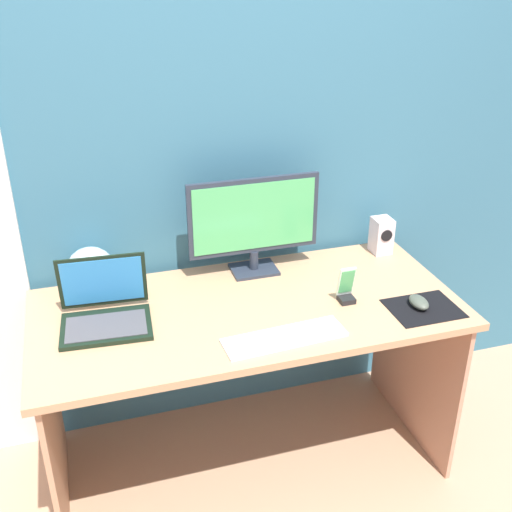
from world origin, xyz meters
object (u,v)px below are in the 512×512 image
(phone_in_dock, at_px, (346,289))
(speaker_right, at_px, (381,235))
(keyboard_external, at_px, (285,338))
(fishbowl, at_px, (91,271))
(monitor, at_px, (254,222))
(mouse, at_px, (419,302))
(laptop, at_px, (105,311))

(phone_in_dock, bearing_deg, speaker_right, 47.05)
(keyboard_external, bearing_deg, fishbowl, 135.40)
(monitor, xyz_separation_m, mouse, (0.49, -0.44, -0.19))
(keyboard_external, bearing_deg, phone_in_dock, 25.62)
(speaker_right, xyz_separation_m, mouse, (-0.08, -0.45, -0.06))
(monitor, bearing_deg, phone_in_dock, -51.57)
(monitor, height_order, speaker_right, monitor)
(phone_in_dock, bearing_deg, laptop, 172.77)
(speaker_right, bearing_deg, laptop, -169.15)
(mouse, bearing_deg, speaker_right, 82.39)
(phone_in_dock, bearing_deg, keyboard_external, -150.59)
(monitor, relative_size, speaker_right, 3.40)
(speaker_right, relative_size, mouse, 1.53)
(laptop, distance_m, mouse, 1.11)
(phone_in_dock, bearing_deg, fishbowl, 158.95)
(laptop, height_order, keyboard_external, laptop)
(fishbowl, xyz_separation_m, mouse, (1.12, -0.46, -0.07))
(fishbowl, height_order, mouse, fishbowl)
(speaker_right, distance_m, keyboard_external, 0.79)
(mouse, relative_size, phone_in_dock, 0.72)
(laptop, bearing_deg, mouse, -11.73)
(monitor, relative_size, fishbowl, 2.82)
(speaker_right, height_order, fishbowl, fishbowl)
(mouse, xyz_separation_m, phone_in_dock, (-0.23, 0.12, 0.03))
(monitor, xyz_separation_m, fishbowl, (-0.63, 0.02, -0.13))
(laptop, bearing_deg, fishbowl, 96.82)
(fishbowl, bearing_deg, speaker_right, -0.39)
(monitor, xyz_separation_m, keyboard_external, (-0.04, -0.49, -0.21))
(keyboard_external, height_order, mouse, mouse)
(monitor, xyz_separation_m, speaker_right, (0.56, 0.01, -0.14))
(fishbowl, relative_size, phone_in_dock, 1.33)
(laptop, xyz_separation_m, fishbowl, (-0.03, 0.23, 0.04))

